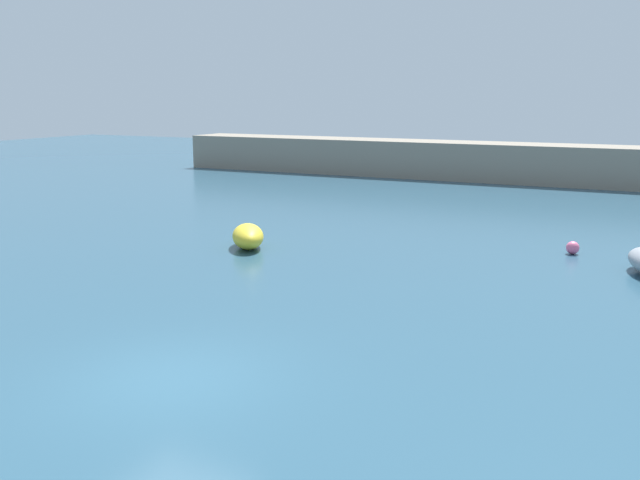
# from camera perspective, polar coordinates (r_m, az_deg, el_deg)

# --- Properties ---
(ground_plane) EXTENTS (120.00, 120.00, 0.20)m
(ground_plane) POSITION_cam_1_polar(r_m,az_deg,el_deg) (13.65, -11.74, -11.16)
(ground_plane) COLOR #284C60
(harbor_breakwater) EXTENTS (45.65, 3.34, 2.25)m
(harbor_breakwater) POSITION_cam_1_polar(r_m,az_deg,el_deg) (43.90, 16.15, 5.92)
(harbor_breakwater) COLOR gray
(harbor_breakwater) RESTS_ON ground_plane
(fishing_dinghy_green) EXTENTS (2.10, 2.40, 0.81)m
(fishing_dinghy_green) POSITION_cam_1_polar(r_m,az_deg,el_deg) (24.21, -5.78, 0.30)
(fishing_dinghy_green) COLOR yellow
(fishing_dinghy_green) RESTS_ON ground_plane
(mooring_buoy_pink) EXTENTS (0.42, 0.42, 0.42)m
(mooring_buoy_pink) POSITION_cam_1_polar(r_m,az_deg,el_deg) (24.62, 19.56, -0.59)
(mooring_buoy_pink) COLOR #EA668C
(mooring_buoy_pink) RESTS_ON ground_plane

